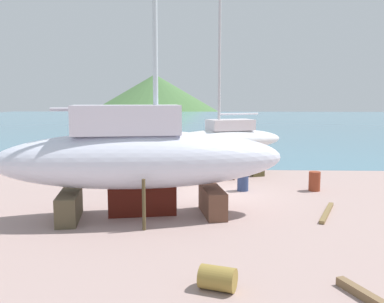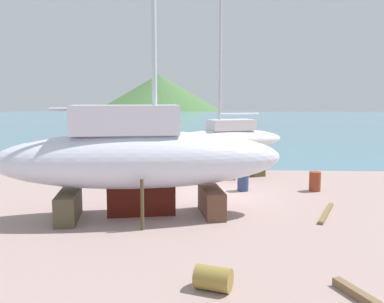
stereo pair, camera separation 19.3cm
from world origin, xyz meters
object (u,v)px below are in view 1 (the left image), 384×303
barrel_rust_near (218,278)px  worker (151,166)px  sailboat_large_starboard (141,157)px  sailboat_small_center (225,141)px  barrel_tipped_left (243,181)px  barrel_tipped_center (314,181)px

barrel_rust_near → worker: bearing=104.9°
sailboat_large_starboard → worker: sailboat_large_starboard is taller
sailboat_small_center → sailboat_large_starboard: sailboat_large_starboard is taller
barrel_tipped_left → sailboat_large_starboard: bearing=-131.5°
worker → barrel_rust_near: (3.24, -12.16, -0.59)m
sailboat_small_center → barrel_tipped_center: 5.70m
sailboat_small_center → barrel_tipped_center: (4.13, -3.63, -1.51)m
sailboat_small_center → barrel_rust_near: 14.26m
worker → barrel_tipped_left: worker is taller
worker → barrel_rust_near: size_ratio=2.04×
barrel_tipped_left → barrel_tipped_center: barrel_tipped_center is taller
barrel_tipped_left → worker: bearing=158.7°
barrel_rust_near → sailboat_large_starboard: bearing=115.2°
sailboat_large_starboard → barrel_tipped_center: size_ratio=20.63×
barrel_tipped_center → barrel_rust_near: barrel_tipped_center is taller
sailboat_small_center → barrel_tipped_center: sailboat_small_center is taller
barrel_tipped_center → barrel_rust_near: 11.55m
sailboat_large_starboard → worker: 6.58m
worker → barrel_rust_near: bearing=34.5°
sailboat_small_center → sailboat_large_starboard: size_ratio=0.63×
sailboat_large_starboard → barrel_tipped_left: sailboat_large_starboard is taller
sailboat_small_center → barrel_rust_near: size_ratio=14.44×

